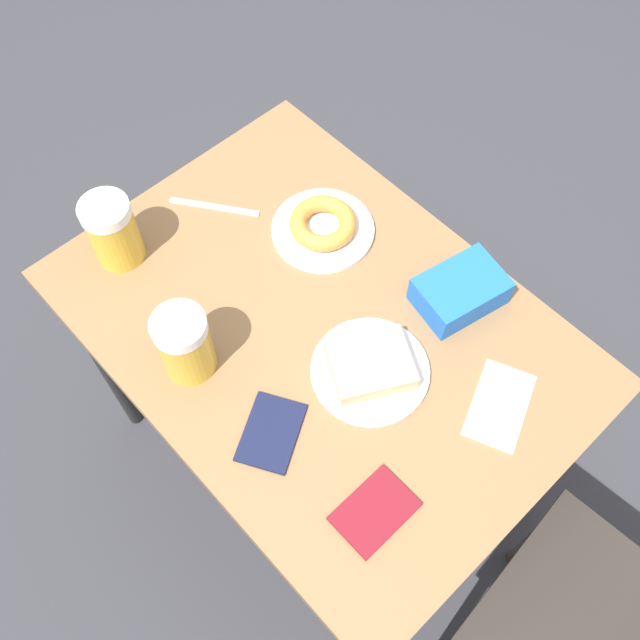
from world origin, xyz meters
name	(u,v)px	position (x,y,z in m)	size (l,w,h in m)	color
ground_plane	(320,457)	(0.00, 0.00, 0.00)	(8.00, 8.00, 0.00)	#333338
table	(320,344)	(0.00, 0.00, 0.65)	(0.67, 0.94, 0.72)	olive
plate_with_cake	(372,367)	(0.00, 0.13, 0.74)	(0.21, 0.21, 0.04)	silver
plate_with_donut	(323,226)	(-0.15, -0.15, 0.74)	(0.20, 0.20, 0.04)	silver
beer_mug_left	(185,344)	(0.22, -0.10, 0.79)	(0.09, 0.09, 0.14)	gold
beer_mug_center	(113,231)	(0.17, -0.37, 0.79)	(0.09, 0.09, 0.14)	gold
napkin_folded	(499,405)	(-0.12, 0.32, 0.72)	(0.17, 0.14, 0.00)	white
fork	(214,207)	(-0.03, -0.34, 0.72)	(0.12, 0.16, 0.00)	silver
passport_near_edge	(271,432)	(0.20, 0.09, 0.72)	(0.15, 0.14, 0.01)	#141938
passport_far_edge	(375,511)	(0.17, 0.30, 0.72)	(0.13, 0.09, 0.01)	maroon
blue_pouch	(460,291)	(-0.22, 0.13, 0.75)	(0.17, 0.14, 0.06)	blue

